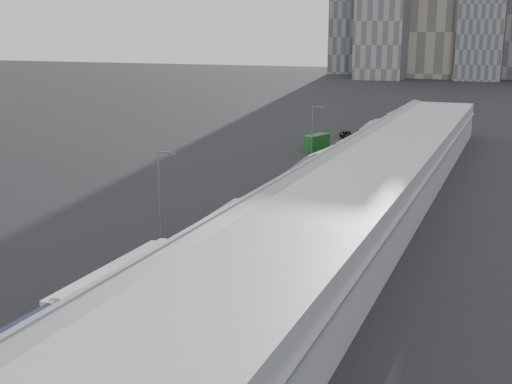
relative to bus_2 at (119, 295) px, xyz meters
The scene contains 20 objects.
sidewalk 23.74m from the bus_2, 71.79° to the left, with size 10.00×170.00×0.12m, color gray.
lane_line 22.77m from the bus_2, 97.85° to the left, with size 0.12×160.00×0.02m, color gold.
depot 25.28m from the bus_2, 63.14° to the left, with size 12.45×160.40×7.20m.
bus_2 is the anchor object (origin of this frame).
bus_3 15.93m from the bus_2, 86.20° to the left, with size 3.53×14.12×4.09m.
bus_4 30.97m from the bus_2, 88.01° to the left, with size 3.31×12.34×3.57m.
bus_5 42.64m from the bus_2, 89.36° to the left, with size 3.84×13.69×3.95m.
bus_6 56.72m from the bus_2, 89.61° to the left, with size 3.91×13.43×3.87m.
bus_7 69.68m from the bus_2, 89.44° to the left, with size 3.10×13.43×3.90m.
bus_8 85.04m from the bus_2, 89.82° to the left, with size 3.70×13.98×4.04m.
bus_9 100.96m from the bus_2, 89.92° to the left, with size 3.60×12.61×3.64m.
bus_10 111.87m from the bus_2, 89.73° to the left, with size 3.19×13.08×3.79m.
tree_1 4.77m from the bus_2, ahead, with size 1.92×1.92×4.77m.
tree_2 23.07m from the bus_2, 80.02° to the left, with size 2.42×2.42×4.46m.
tree_3 45.25m from the bus_2, 84.25° to the left, with size 1.34×1.34×3.69m.
tree_4 71.03m from the bus_2, 86.86° to the left, with size 2.61×2.61×5.04m.
street_lamp_near 17.77m from the bus_2, 109.98° to the left, with size 2.04×0.22×9.66m.
street_lamp_far 67.33m from the bus_2, 95.12° to the left, with size 2.04×0.22×8.95m.
shipping_container 75.11m from the bus_2, 95.96° to the left, with size 2.23×5.88×2.80m, color #164819.
suv 90.21m from the bus_2, 93.86° to the left, with size 2.30×4.99×1.39m, color black.
Camera 1 is at (28.55, -5.25, 20.94)m, focal length 45.00 mm.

